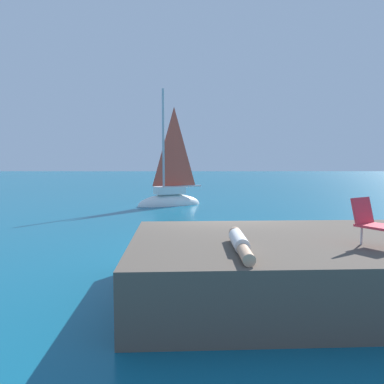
{
  "coord_description": "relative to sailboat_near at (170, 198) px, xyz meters",
  "views": [
    {
      "loc": [
        -0.75,
        -10.0,
        2.47
      ],
      "look_at": [
        -0.78,
        8.24,
        0.94
      ],
      "focal_mm": 34.69,
      "sensor_mm": 36.0,
      "label": 1
    }
  ],
  "objects": [
    {
      "name": "boulder_inland",
      "position": [
        4.83,
        -11.56,
        -0.38
      ],
      "size": [
        0.86,
        0.97,
        0.64
      ],
      "primitive_type": "cube",
      "rotation": [
        0.17,
        0.04,
        1.67
      ],
      "color": "#494148",
      "rests_on": "ground"
    },
    {
      "name": "sailboat_near",
      "position": [
        0.0,
        0.0,
        0.0
      ],
      "size": [
        3.87,
        2.72,
        7.03
      ],
      "rotation": [
        0.0,
        0.0,
        3.58
      ],
      "color": "white",
      "rests_on": "ground"
    },
    {
      "name": "ground_plane",
      "position": [
        2.0,
        -10.64,
        -0.38
      ],
      "size": [
        160.0,
        160.0,
        0.0
      ],
      "primitive_type": "plane",
      "color": "#0F5675"
    },
    {
      "name": "boulder_seaward",
      "position": [
        4.39,
        -11.81,
        -0.38
      ],
      "size": [
        1.11,
        0.95,
        0.69
      ],
      "primitive_type": "cube",
      "rotation": [
        0.11,
        0.17,
        0.31
      ],
      "color": "#4B4A44",
      "rests_on": "ground"
    },
    {
      "name": "beach_chair",
      "position": [
        4.19,
        -14.58,
        1.12
      ],
      "size": [
        0.72,
        0.76,
        0.8
      ],
      "rotation": [
        0.0,
        0.0,
        5.28
      ],
      "color": "#E03342",
      "rests_on": "shore_ledge"
    },
    {
      "name": "shore_ledge",
      "position": [
        3.07,
        -13.93,
        0.15
      ],
      "size": [
        6.02,
        4.24,
        1.06
      ],
      "primitive_type": "cube",
      "rotation": [
        0.0,
        0.0,
        0.05
      ],
      "color": "brown",
      "rests_on": "ground"
    },
    {
      "name": "person_sunbather",
      "position": [
        2.0,
        -14.86,
        0.79
      ],
      "size": [
        0.24,
        1.76,
        0.25
      ],
      "rotation": [
        0.0,
        0.0,
        4.71
      ],
      "color": "white",
      "rests_on": "shore_ledge"
    }
  ]
}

